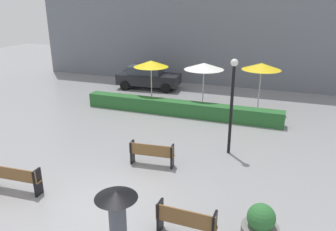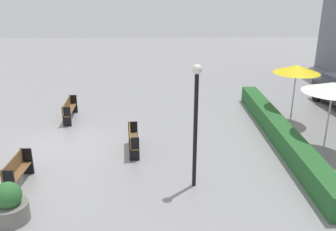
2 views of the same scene
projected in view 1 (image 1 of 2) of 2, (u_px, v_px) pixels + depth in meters
The scene contains 13 objects.
ground_plane at pixel (102, 202), 9.95m from camera, with size 60.00×60.00×0.00m, color gray.
bench_near_right at pixel (186, 221), 8.28m from camera, with size 1.57×0.39×0.90m.
bench_mid_center at pixel (152, 153), 12.00m from camera, with size 1.67×0.51×0.87m.
bench_near_left at pixel (13, 176), 10.36m from camera, with size 1.91×0.47×0.88m.
pedestrian_with_umbrella at pixel (118, 221), 7.03m from camera, with size 0.91×0.91×2.09m.
planter_pot at pixel (260, 227), 8.13m from camera, with size 0.94×0.94×1.11m.
lamp_post at pixel (232, 97), 12.40m from camera, with size 0.28×0.28×3.77m.
patio_umbrella_yellow at pixel (151, 64), 18.41m from camera, with size 1.97×1.97×2.58m.
patio_umbrella_white at pixel (204, 66), 17.61m from camera, with size 2.14×2.14×2.60m.
patio_umbrella_yellow_far at pixel (262, 67), 17.30m from camera, with size 2.06×2.06×2.65m.
hedge_strip at pixel (179, 108), 17.36m from camera, with size 10.59×0.70×0.75m, color #28602D.
building_facade at pixel (219, 9), 22.39m from camera, with size 28.00×1.20×10.41m, color slate.
parked_car at pixel (148, 77), 22.48m from camera, with size 4.35×2.30×1.57m.
Camera 1 is at (4.83, -7.30, 5.78)m, focal length 35.15 mm.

